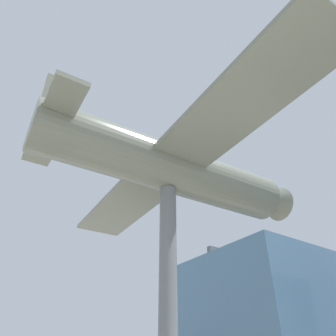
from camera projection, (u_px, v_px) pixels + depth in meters
The scene contains 3 objects.
glass_pavilion_left at pixel (277, 330), 24.23m from camera, with size 11.09×13.09×9.83m.
support_pylon_central at pixel (168, 296), 10.33m from camera, with size 0.60×0.60×7.73m.
suspended_airplane at pixel (172, 169), 13.01m from camera, with size 15.47×11.89×3.32m.
Camera 1 is at (9.04, -6.08, 1.75)m, focal length 35.00 mm.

